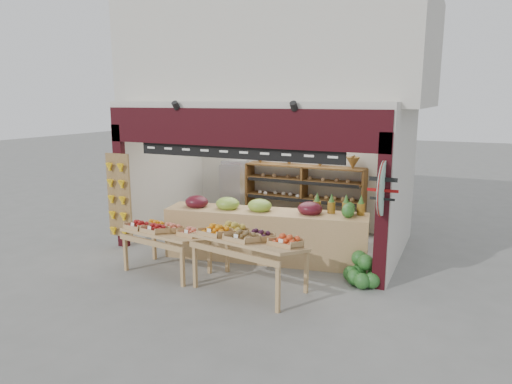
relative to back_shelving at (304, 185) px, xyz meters
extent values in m
plane|color=slate|center=(-0.38, -1.91, -1.11)|extent=(60.00, 60.00, 0.00)
cube|color=beige|center=(-0.38, 0.38, 0.39)|extent=(5.76, 0.18, 3.00)
cube|color=beige|center=(-3.17, -1.31, 0.39)|extent=(0.18, 3.38, 3.00)
cube|color=beige|center=(2.41, -1.31, 0.39)|extent=(0.18, 3.38, 3.00)
cube|color=beige|center=(-0.38, -1.31, 1.95)|extent=(5.76, 3.38, 0.12)
cube|color=beige|center=(-0.38, -0.21, 3.09)|extent=(6.36, 4.60, 2.40)
cube|color=black|center=(-0.38, -2.96, 1.54)|extent=(5.70, 0.14, 0.70)
cube|color=black|center=(-3.13, -2.96, 0.21)|extent=(0.22, 0.14, 2.65)
cube|color=black|center=(2.37, -2.96, 0.21)|extent=(0.22, 0.14, 2.65)
cube|color=black|center=(-0.38, -2.93, 1.09)|extent=(4.20, 0.05, 0.26)
cylinder|color=white|center=(-0.28, -2.86, 1.34)|extent=(0.34, 0.05, 0.34)
cube|color=olive|center=(-3.11, -3.05, 0.04)|extent=(0.60, 0.04, 1.80)
cylinder|color=#B0DDC2|center=(2.37, -3.05, 0.64)|extent=(0.04, 0.90, 0.90)
cylinder|color=maroon|center=(2.37, -3.08, 0.64)|extent=(0.01, 0.92, 0.92)
cube|color=brown|center=(-1.47, 0.00, -0.33)|extent=(0.05, 0.49, 1.57)
cube|color=brown|center=(0.00, 0.00, -0.33)|extent=(0.05, 0.49, 1.57)
cube|color=brown|center=(1.47, 0.00, -0.33)|extent=(0.05, 0.49, 1.57)
cube|color=brown|center=(0.00, 0.00, -0.77)|extent=(2.95, 0.49, 0.04)
cube|color=brown|center=(0.00, 0.00, -0.33)|extent=(2.95, 0.49, 0.04)
cube|color=brown|center=(0.00, 0.00, 0.11)|extent=(2.95, 0.49, 0.04)
cube|color=brown|center=(0.00, 0.00, 0.46)|extent=(2.95, 0.49, 0.04)
cone|color=olive|center=(-1.18, 0.00, 0.60)|extent=(0.32, 0.32, 0.28)
cone|color=olive|center=(-0.39, 0.00, 0.60)|extent=(0.32, 0.32, 0.28)
cone|color=olive|center=(0.39, 0.00, 0.60)|extent=(0.32, 0.32, 0.28)
cone|color=olive|center=(1.18, 0.00, 0.60)|extent=(0.32, 0.32, 0.28)
cube|color=silver|center=(-1.88, -0.03, -0.30)|extent=(0.80, 0.80, 1.63)
cube|color=beige|center=(-1.68, -0.97, -0.92)|extent=(0.54, 0.47, 0.39)
cube|color=beige|center=(-1.63, -0.97, -0.56)|extent=(0.49, 0.44, 0.32)
cube|color=#144D1D|center=(-1.19, -1.24, -0.95)|extent=(0.51, 0.45, 0.32)
cube|color=beige|center=(-1.06, -0.86, -0.96)|extent=(0.47, 0.41, 0.30)
cube|color=tan|center=(0.04, -2.46, -0.61)|extent=(4.07, 1.46, 1.00)
ellipsoid|color=#59141E|center=(-1.39, -2.71, -0.01)|extent=(0.49, 0.44, 0.27)
ellipsoid|color=#8CB23F|center=(-0.73, -2.59, -0.01)|extent=(0.49, 0.44, 0.27)
ellipsoid|color=#8CB23F|center=(-0.07, -2.48, -0.01)|extent=(0.49, 0.44, 0.27)
ellipsoid|color=#59141E|center=(0.91, -2.30, -0.01)|extent=(0.49, 0.44, 0.27)
cylinder|color=olive|center=(0.99, -2.12, 0.00)|extent=(0.15, 0.15, 0.22)
cylinder|color=olive|center=(1.27, -2.07, 0.00)|extent=(0.15, 0.15, 0.22)
cylinder|color=olive|center=(1.54, -2.02, 0.00)|extent=(0.15, 0.15, 0.22)
cylinder|color=olive|center=(1.81, -1.97, 0.00)|extent=(0.15, 0.15, 0.22)
cube|color=tan|center=(-1.33, -3.85, -0.40)|extent=(1.62, 1.05, 0.23)
cube|color=tan|center=(-2.08, -4.12, -0.81)|extent=(0.07, 0.07, 0.61)
cube|color=tan|center=(-0.69, -4.31, -0.81)|extent=(0.07, 0.07, 0.61)
cube|color=tan|center=(-1.98, -3.39, -0.81)|extent=(0.07, 0.07, 0.61)
cube|color=tan|center=(-0.59, -3.58, -0.81)|extent=(0.07, 0.07, 0.61)
cube|color=tan|center=(0.42, -3.95, -0.28)|extent=(1.92, 1.28, 0.26)
cube|color=tan|center=(-0.47, -4.24, -0.75)|extent=(0.07, 0.07, 0.73)
cube|color=tan|center=(1.16, -4.53, -0.75)|extent=(0.07, 0.07, 0.73)
cube|color=tan|center=(-0.32, -3.38, -0.75)|extent=(0.07, 0.07, 0.73)
cube|color=tan|center=(1.31, -3.66, -0.75)|extent=(0.07, 0.07, 0.73)
sphere|color=#1F4E1A|center=(1.97, -3.02, -0.97)|extent=(0.28, 0.28, 0.28)
sphere|color=#1F4E1A|center=(2.27, -3.02, -0.97)|extent=(0.28, 0.28, 0.28)
sphere|color=#1F4E1A|center=(1.97, -2.72, -0.97)|extent=(0.28, 0.28, 0.28)
sphere|color=#1F4E1A|center=(2.27, -2.72, -0.97)|extent=(0.28, 0.28, 0.28)
sphere|color=#1F4E1A|center=(2.12, -2.87, -0.72)|extent=(0.28, 0.28, 0.28)
sphere|color=#1F4E1A|center=(2.12, -3.12, -0.97)|extent=(0.28, 0.28, 0.28)
sphere|color=#1F4E1A|center=(1.87, -2.87, -0.97)|extent=(0.28, 0.28, 0.28)
sphere|color=#1F4E1A|center=(1.97, -2.70, -0.72)|extent=(0.28, 0.28, 0.28)
camera|label=1|loc=(3.54, -10.46, 2.03)|focal=32.00mm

